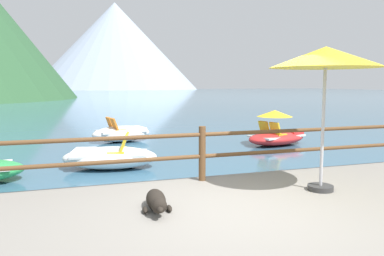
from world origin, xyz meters
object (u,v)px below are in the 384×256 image
(beach_umbrella, at_px, (326,59))
(pedal_boat_4, at_px, (276,133))
(pedal_boat_2, at_px, (110,157))
(pedal_boat_1, at_px, (122,133))
(dog_resting, at_px, (156,201))

(beach_umbrella, relative_size, pedal_boat_4, 0.86)
(beach_umbrella, bearing_deg, pedal_boat_2, 122.82)
(pedal_boat_1, relative_size, pedal_boat_2, 0.94)
(beach_umbrella, xyz_separation_m, pedal_boat_2, (-2.84, 4.41, -2.16))
(dog_resting, distance_m, pedal_boat_4, 8.56)
(pedal_boat_1, bearing_deg, pedal_boat_4, -25.47)
(pedal_boat_4, bearing_deg, dog_resting, -131.16)
(pedal_boat_2, height_order, pedal_boat_4, pedal_boat_4)
(dog_resting, relative_size, pedal_boat_4, 0.41)
(pedal_boat_2, bearing_deg, pedal_boat_4, 18.36)
(beach_umbrella, height_order, pedal_boat_2, beach_umbrella)
(pedal_boat_1, bearing_deg, beach_umbrella, -77.10)
(pedal_boat_2, bearing_deg, beach_umbrella, -57.18)
(beach_umbrella, xyz_separation_m, pedal_boat_1, (-1.99, 8.69, -2.14))
(beach_umbrella, height_order, pedal_boat_1, beach_umbrella)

